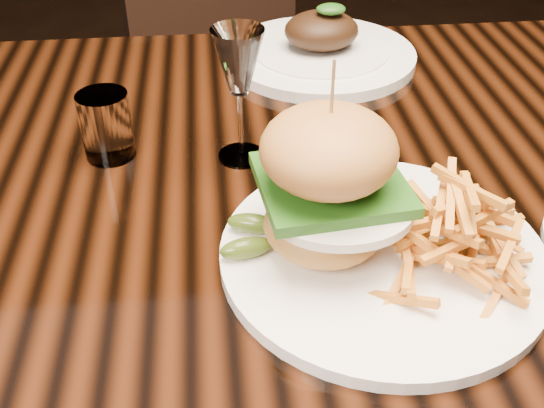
{
  "coord_description": "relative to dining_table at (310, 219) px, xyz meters",
  "views": [
    {
      "loc": [
        -0.12,
        -0.64,
        1.19
      ],
      "look_at": [
        -0.06,
        -0.14,
        0.81
      ],
      "focal_mm": 42.0,
      "sensor_mm": 36.0,
      "label": 1
    }
  ],
  "objects": [
    {
      "name": "water_tumbler",
      "position": [
        -0.25,
        0.06,
        0.12
      ],
      "size": [
        0.06,
        0.06,
        0.09
      ],
      "primitive_type": "cylinder",
      "color": "white",
      "rests_on": "dining_table"
    },
    {
      "name": "dining_table",
      "position": [
        0.0,
        0.0,
        0.0
      ],
      "size": [
        1.6,
        0.9,
        0.75
      ],
      "color": "black",
      "rests_on": "ground"
    },
    {
      "name": "chair_far",
      "position": [
        -0.07,
        0.89,
        -0.13
      ],
      "size": [
        0.59,
        0.59,
        0.95
      ],
      "rotation": [
        0.0,
        0.0,
        0.33
      ],
      "color": "black",
      "rests_on": "ground"
    },
    {
      "name": "far_dish",
      "position": [
        0.06,
        0.32,
        0.1
      ],
      "size": [
        0.31,
        0.31,
        0.1
      ],
      "rotation": [
        0.0,
        0.0,
        0.38
      ],
      "color": "white",
      "rests_on": "dining_table"
    },
    {
      "name": "ramekin",
      "position": [
        0.05,
        0.06,
        0.09
      ],
      "size": [
        0.07,
        0.07,
        0.03
      ],
      "primitive_type": "cube",
      "rotation": [
        0.0,
        0.0,
        0.18
      ],
      "color": "white",
      "rests_on": "dining_table"
    },
    {
      "name": "wine_glass",
      "position": [
        -0.08,
        0.04,
        0.2
      ],
      "size": [
        0.06,
        0.06,
        0.17
      ],
      "color": "white",
      "rests_on": "dining_table"
    },
    {
      "name": "burger_plate",
      "position": [
        0.04,
        -0.17,
        0.14
      ],
      "size": [
        0.33,
        0.33,
        0.22
      ],
      "rotation": [
        0.0,
        0.0,
        -0.1
      ],
      "color": "white",
      "rests_on": "dining_table"
    }
  ]
}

